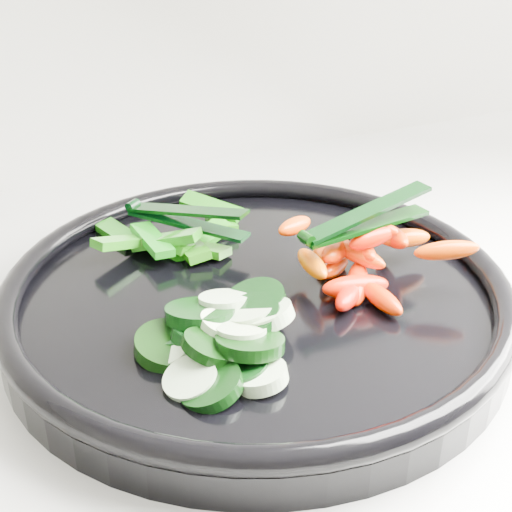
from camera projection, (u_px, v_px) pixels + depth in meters
name	position (u px, v px, depth m)	size (l,w,h in m)	color
veggie_tray	(256.00, 297.00, 0.53)	(0.45, 0.45, 0.04)	black
cucumber_pile	(215.00, 336.00, 0.46)	(0.12, 0.12, 0.04)	black
carrot_pile	(360.00, 257.00, 0.54)	(0.13, 0.15, 0.05)	red
pepper_pile	(175.00, 237.00, 0.59)	(0.14, 0.11, 0.04)	#27730B
tong_carrot	(364.00, 220.00, 0.52)	(0.11, 0.03, 0.02)	black
tong_pepper	(183.00, 216.00, 0.58)	(0.08, 0.10, 0.02)	black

